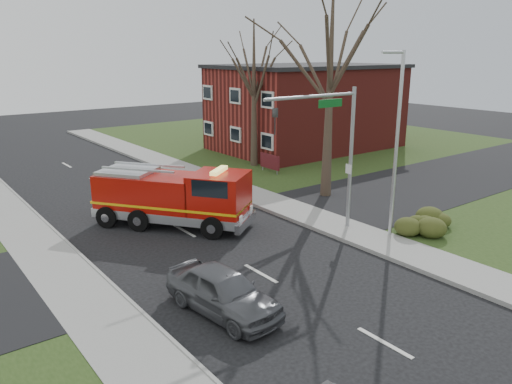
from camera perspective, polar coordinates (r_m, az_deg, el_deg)
ground at (r=19.65m, az=0.55°, el=-9.33°), size 120.00×120.00×0.00m
sidewalk_right at (r=23.64m, az=12.56°, el=-5.07°), size 2.40×80.00×0.15m
sidewalk_left at (r=16.97m, az=-16.77°, el=-14.11°), size 2.40×80.00×0.15m
cross_street_right at (r=38.78m, az=23.72°, el=2.16°), size 30.00×8.00×0.15m
brick_building at (r=44.09m, az=5.81°, el=9.65°), size 15.40×10.40×7.25m
health_center_sign at (r=34.92m, az=1.60°, el=3.47°), size 0.12×2.00×1.40m
hedge_corner at (r=25.05m, az=18.54°, el=-3.10°), size 2.80×2.00×0.90m
bare_tree_near at (r=28.63m, az=8.50°, el=13.79°), size 6.00×6.00×12.00m
bare_tree_far at (r=36.43m, az=-0.23°, el=12.90°), size 5.25×5.25×10.50m
traffic_signal_mast at (r=22.69m, az=8.73°, el=6.40°), size 5.29×0.18×6.80m
streetlight_pole at (r=22.89m, az=15.72°, el=5.68°), size 1.48×0.16×8.40m
fire_engine at (r=24.78m, az=-9.31°, el=-0.74°), size 6.51×7.57×3.03m
parked_car_maroon at (r=16.70m, az=-3.80°, el=-11.24°), size 2.34×4.68×1.53m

